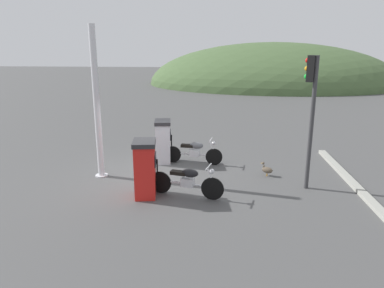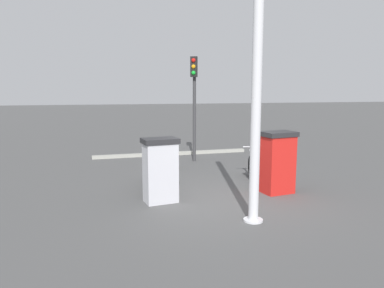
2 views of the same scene
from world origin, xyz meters
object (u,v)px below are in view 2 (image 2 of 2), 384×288
object	(u,v)px
fuel_pump_near	(278,162)
wandering_duck	(176,162)
fuel_pump_far	(160,170)
motorcycle_far_pump	(156,173)
motorcycle_near_pump	(256,166)
canopy_support_pole	(256,110)
roadside_traffic_light	(194,91)

from	to	relation	value
fuel_pump_near	wandering_duck	world-z (taller)	fuel_pump_near
fuel_pump_far	fuel_pump_near	bearing A→B (deg)	-90.00
fuel_pump_near	motorcycle_far_pump	distance (m)	3.22
fuel_pump_near	wandering_duck	size ratio (longest dim) A/B	3.57
fuel_pump_far	wandering_duck	bearing A→B (deg)	-17.84
fuel_pump_far	motorcycle_near_pump	xyz separation A→B (m)	(1.16, -3.00, -0.31)
motorcycle_near_pump	motorcycle_far_pump	distance (m)	2.93
fuel_pump_far	motorcycle_far_pump	xyz separation A→B (m)	(1.12, -0.07, -0.34)
motorcycle_far_pump	canopy_support_pole	distance (m)	3.75
fuel_pump_near	wandering_duck	distance (m)	4.10
motorcycle_far_pump	wandering_duck	size ratio (longest dim) A/B	4.64
fuel_pump_near	fuel_pump_far	bearing A→B (deg)	90.00
motorcycle_near_pump	fuel_pump_near	bearing A→B (deg)	-176.47
wandering_duck	roadside_traffic_light	world-z (taller)	roadside_traffic_light
roadside_traffic_light	canopy_support_pole	world-z (taller)	canopy_support_pole
wandering_duck	roadside_traffic_light	size ratio (longest dim) A/B	0.12
wandering_duck	canopy_support_pole	xyz separation A→B (m)	(-5.34, -0.45, 2.06)
motorcycle_far_pump	fuel_pump_near	bearing A→B (deg)	-110.46
fuel_pump_far	motorcycle_near_pump	bearing A→B (deg)	-68.89
roadside_traffic_light	canopy_support_pole	bearing A→B (deg)	175.80
fuel_pump_near	fuel_pump_far	distance (m)	3.07
wandering_duck	canopy_support_pole	world-z (taller)	canopy_support_pole
fuel_pump_near	canopy_support_pole	world-z (taller)	canopy_support_pole
fuel_pump_far	roadside_traffic_light	bearing A→B (deg)	-24.43
fuel_pump_far	motorcycle_near_pump	world-z (taller)	fuel_pump_far
fuel_pump_near	fuel_pump_far	size ratio (longest dim) A/B	1.04
wandering_duck	canopy_support_pole	distance (m)	5.74
wandering_duck	roadside_traffic_light	bearing A→B (deg)	-43.13
motorcycle_far_pump	roadside_traffic_light	xyz separation A→B (m)	(3.43, -2.00, 2.18)
fuel_pump_near	canopy_support_pole	size ratio (longest dim) A/B	0.34
motorcycle_near_pump	canopy_support_pole	size ratio (longest dim) A/B	0.45
motorcycle_far_pump	motorcycle_near_pump	bearing A→B (deg)	-89.24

